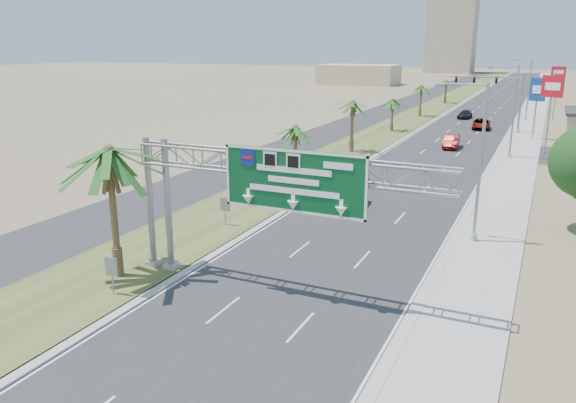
# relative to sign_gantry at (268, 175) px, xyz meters

# --- Properties ---
(ground) EXTENTS (600.00, 600.00, 0.00)m
(ground) POSITION_rel_sign_gantry_xyz_m (1.06, -9.93, -6.06)
(ground) COLOR #8C7A59
(ground) RESTS_ON ground
(road) EXTENTS (12.00, 300.00, 0.02)m
(road) POSITION_rel_sign_gantry_xyz_m (1.06, 100.07, -6.05)
(road) COLOR #28282B
(road) RESTS_ON ground
(sidewalk_right) EXTENTS (4.00, 300.00, 0.10)m
(sidewalk_right) POSITION_rel_sign_gantry_xyz_m (9.56, 100.07, -6.01)
(sidewalk_right) COLOR #9E9B93
(sidewalk_right) RESTS_ON ground
(median_grass) EXTENTS (7.00, 300.00, 0.12)m
(median_grass) POSITION_rel_sign_gantry_xyz_m (-8.94, 100.07, -6.00)
(median_grass) COLOR #384C21
(median_grass) RESTS_ON ground
(opposing_road) EXTENTS (8.00, 300.00, 0.02)m
(opposing_road) POSITION_rel_sign_gantry_xyz_m (-15.94, 100.07, -6.05)
(opposing_road) COLOR #28282B
(opposing_road) RESTS_ON ground
(sign_gantry) EXTENTS (16.75, 1.24, 7.50)m
(sign_gantry) POSITION_rel_sign_gantry_xyz_m (0.00, 0.00, 0.00)
(sign_gantry) COLOR gray
(sign_gantry) RESTS_ON ground
(palm_near) EXTENTS (5.70, 5.70, 8.35)m
(palm_near) POSITION_rel_sign_gantry_xyz_m (-8.14, -1.93, 0.87)
(palm_near) COLOR brown
(palm_near) RESTS_ON ground
(palm_row_b) EXTENTS (3.99, 3.99, 5.95)m
(palm_row_b) POSITION_rel_sign_gantry_xyz_m (-8.44, 22.07, -1.16)
(palm_row_b) COLOR brown
(palm_row_b) RESTS_ON ground
(palm_row_c) EXTENTS (3.99, 3.99, 6.75)m
(palm_row_c) POSITION_rel_sign_gantry_xyz_m (-8.44, 38.07, -0.39)
(palm_row_c) COLOR brown
(palm_row_c) RESTS_ON ground
(palm_row_d) EXTENTS (3.99, 3.99, 5.45)m
(palm_row_d) POSITION_rel_sign_gantry_xyz_m (-8.44, 56.07, -1.64)
(palm_row_d) COLOR brown
(palm_row_d) RESTS_ON ground
(palm_row_e) EXTENTS (3.99, 3.99, 6.15)m
(palm_row_e) POSITION_rel_sign_gantry_xyz_m (-8.44, 75.07, -0.97)
(palm_row_e) COLOR brown
(palm_row_e) RESTS_ON ground
(palm_row_f) EXTENTS (3.99, 3.99, 5.75)m
(palm_row_f) POSITION_rel_sign_gantry_xyz_m (-8.44, 100.07, -1.35)
(palm_row_f) COLOR brown
(palm_row_f) RESTS_ON ground
(streetlight_near) EXTENTS (3.27, 0.44, 10.00)m
(streetlight_near) POSITION_rel_sign_gantry_xyz_m (8.36, 12.07, -1.36)
(streetlight_near) COLOR gray
(streetlight_near) RESTS_ON ground
(streetlight_mid) EXTENTS (3.27, 0.44, 10.00)m
(streetlight_mid) POSITION_rel_sign_gantry_xyz_m (8.36, 42.07, -1.36)
(streetlight_mid) COLOR gray
(streetlight_mid) RESTS_ON ground
(streetlight_far) EXTENTS (3.27, 0.44, 10.00)m
(streetlight_far) POSITION_rel_sign_gantry_xyz_m (8.36, 78.07, -1.36)
(streetlight_far) COLOR gray
(streetlight_far) RESTS_ON ground
(signal_mast) EXTENTS (10.28, 0.71, 8.00)m
(signal_mast) POSITION_rel_sign_gantry_xyz_m (6.23, 62.05, -1.21)
(signal_mast) COLOR gray
(signal_mast) RESTS_ON ground
(median_signback_a) EXTENTS (0.75, 0.08, 2.08)m
(median_signback_a) POSITION_rel_sign_gantry_xyz_m (-6.74, -3.93, -4.61)
(median_signback_a) COLOR gray
(median_signback_a) RESTS_ON ground
(median_signback_b) EXTENTS (0.75, 0.08, 2.08)m
(median_signback_b) POSITION_rel_sign_gantry_xyz_m (-7.44, 8.07, -4.61)
(median_signback_b) COLOR gray
(median_signback_b) RESTS_ON ground
(tower_distant) EXTENTS (20.00, 16.00, 35.00)m
(tower_distant) POSITION_rel_sign_gantry_xyz_m (-30.94, 240.07, 11.44)
(tower_distant) COLOR tan
(tower_distant) RESTS_ON ground
(building_distant_left) EXTENTS (24.00, 14.00, 6.00)m
(building_distant_left) POSITION_rel_sign_gantry_xyz_m (-43.94, 150.07, -3.06)
(building_distant_left) COLOR tan
(building_distant_left) RESTS_ON ground
(car_left_lane) EXTENTS (2.52, 4.96, 1.62)m
(car_left_lane) POSITION_rel_sign_gantry_xyz_m (-0.94, 16.10, -5.25)
(car_left_lane) COLOR black
(car_left_lane) RESTS_ON ground
(car_mid_lane) EXTENTS (1.94, 4.85, 1.57)m
(car_mid_lane) POSITION_rel_sign_gantry_xyz_m (1.64, 45.87, -5.27)
(car_mid_lane) COLOR #67090A
(car_mid_lane) RESTS_ON ground
(car_right_lane) EXTENTS (3.00, 5.65, 1.51)m
(car_right_lane) POSITION_rel_sign_gantry_xyz_m (3.06, 63.94, -5.30)
(car_right_lane) COLOR gray
(car_right_lane) RESTS_ON ground
(car_far) EXTENTS (2.21, 4.69, 1.32)m
(car_far) POSITION_rel_sign_gantry_xyz_m (-0.93, 75.75, -5.39)
(car_far) COLOR black
(car_far) RESTS_ON ground
(pole_sign_red_near) EXTENTS (2.32, 1.24, 9.07)m
(pole_sign_red_near) POSITION_rel_sign_gantry_xyz_m (12.05, 46.39, 1.09)
(pole_sign_red_near) COLOR gray
(pole_sign_red_near) RESTS_ON ground
(pole_sign_blue) EXTENTS (2.00, 0.87, 8.21)m
(pole_sign_blue) POSITION_rel_sign_gantry_xyz_m (10.36, 57.37, 0.09)
(pole_sign_blue) COLOR gray
(pole_sign_blue) RESTS_ON ground
(pole_sign_red_far) EXTENTS (2.20, 0.38, 8.93)m
(pole_sign_red_far) POSITION_rel_sign_gantry_xyz_m (12.66, 79.74, 1.02)
(pole_sign_red_far) COLOR gray
(pole_sign_red_far) RESTS_ON ground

